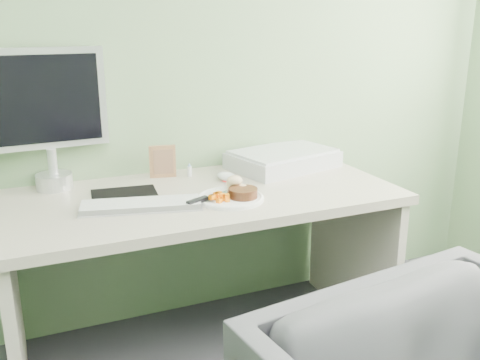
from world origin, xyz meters
name	(u,v)px	position (x,y,z in m)	size (l,w,h in m)	color
wall_back	(171,34)	(0.00, 2.00, 1.35)	(3.50, 3.50, 0.00)	#67825B
desk	(203,234)	(0.00, 1.62, 0.55)	(1.60, 0.75, 0.73)	beige
plate	(231,198)	(0.07, 1.49, 0.74)	(0.26, 0.26, 0.01)	white
steak	(243,193)	(0.12, 1.47, 0.76)	(0.11, 0.11, 0.04)	black
potato_pile	(235,185)	(0.11, 1.54, 0.77)	(0.11, 0.08, 0.06)	tan
carrot_heap	(219,195)	(0.01, 1.47, 0.77)	(0.07, 0.06, 0.04)	orange
steak_knife	(205,199)	(-0.04, 1.48, 0.76)	(0.24, 0.13, 0.02)	silver
mousepad	(125,195)	(-0.30, 1.71, 0.73)	(0.26, 0.23, 0.00)	black
keyboard	(141,204)	(-0.27, 1.53, 0.75)	(0.44, 0.13, 0.02)	white
computer_mouse	(227,177)	(0.16, 1.74, 0.75)	(0.06, 0.11, 0.04)	white
photo_frame	(163,161)	(-0.09, 1.90, 0.80)	(0.12, 0.01, 0.15)	#A3734C
eyedrop_bottle	(189,170)	(0.03, 1.87, 0.76)	(0.02, 0.02, 0.06)	white
scanner	(283,160)	(0.48, 1.84, 0.77)	(0.48, 0.32, 0.08)	#AFB1B7
monitor	(47,111)	(-0.55, 1.94, 1.06)	(0.48, 0.15, 0.58)	silver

